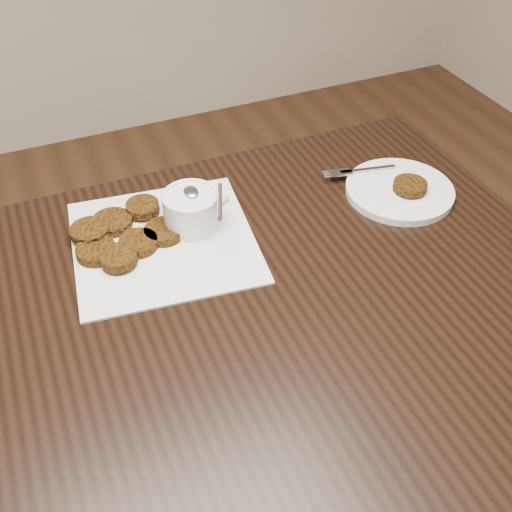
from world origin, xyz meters
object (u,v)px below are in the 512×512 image
(table, at_px, (179,485))
(napkin, at_px, (164,241))
(sauce_ramekin, at_px, (190,194))
(plate_with_patty, at_px, (400,187))

(table, xyz_separation_m, napkin, (0.08, 0.23, 0.38))
(table, relative_size, napkin, 4.60)
(napkin, xyz_separation_m, sauce_ramekin, (0.06, 0.02, 0.07))
(sauce_ramekin, bearing_deg, plate_with_patty, -8.58)
(napkin, distance_m, plate_with_patty, 0.45)
(napkin, height_order, plate_with_patty, plate_with_patty)
(napkin, relative_size, sauce_ramekin, 2.27)
(table, distance_m, sauce_ramekin, 0.53)
(table, relative_size, sauce_ramekin, 10.46)
(table, distance_m, napkin, 0.45)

